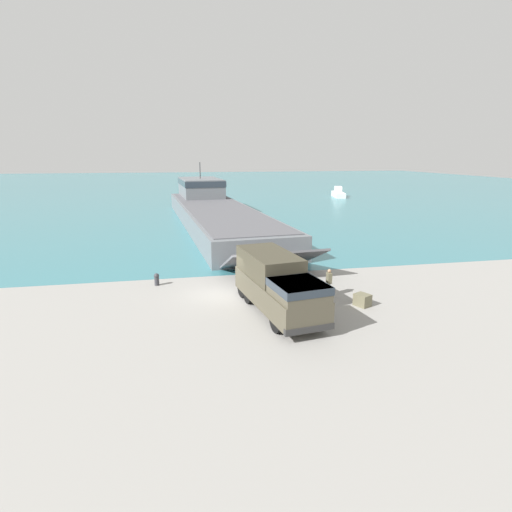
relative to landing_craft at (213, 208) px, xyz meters
The scene contains 8 objects.
ground_plane 28.47m from the landing_craft, 93.56° to the right, with size 240.00×240.00×0.00m, color gray.
water_surface 65.63m from the landing_craft, 91.54° to the left, with size 240.00×180.00×0.01m, color teal.
landing_craft is the anchor object (origin of this frame).
military_truck 31.71m from the landing_craft, 88.62° to the right, with size 3.71×8.07×3.10m.
soldier_on_ramp 30.24m from the landing_craft, 81.45° to the right, with size 0.24×0.44×1.71m.
moored_boat_a 38.59m from the landing_craft, 42.97° to the left, with size 3.29×6.94×2.18m.
mooring_bollard 26.49m from the landing_craft, 103.14° to the right, with size 0.35×0.35×0.83m.
cargo_crate 32.43m from the landing_craft, 79.69° to the right, with size 0.70×0.84×0.70m, color #6B664C.
Camera 1 is at (-2.60, -23.59, 8.46)m, focal length 28.00 mm.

